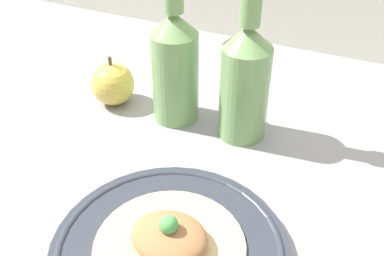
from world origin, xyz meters
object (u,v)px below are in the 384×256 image
Objects in this scene: cider_bottle_left at (175,63)px; apple at (113,84)px; plate at (170,250)px; plated_food at (169,240)px; cider_bottle_right at (245,79)px.

apple is (-12.38, -0.63, -6.54)cm from cider_bottle_left.
plate is at bearing -65.67° from cider_bottle_left.
apple is at bearing 132.73° from plated_food.
plated_food is 2.00× the size of apple.
plate is 1.11× the size of cider_bottle_right.
plated_food is at bearing -82.87° from plate.
cider_bottle_left is (-12.43, 27.48, 7.66)cm from plated_food.
cider_bottle_right is (-0.31, 27.48, 9.50)cm from plate.
cider_bottle_right is at bearing 1.46° from apple.
plated_food is at bearing -89.36° from cider_bottle_right.
cider_bottle_left is at bearing 2.89° from apple.
plated_food is at bearing -47.27° from apple.
cider_bottle_left is 1.00× the size of cider_bottle_right.
cider_bottle_right is at bearing 0.00° from cider_bottle_left.
apple is (-24.81, 26.86, 1.12)cm from plated_food.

